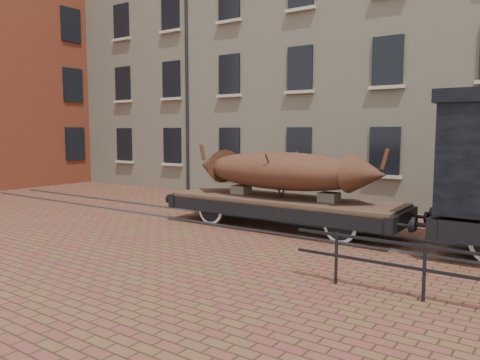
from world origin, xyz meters
The scene contains 5 objects.
ground centered at (0.00, 0.00, 0.00)m, with size 90.00×90.00×0.00m, color brown.
warehouse_cream centered at (3.00, 9.99, 7.00)m, with size 40.00×10.19×14.00m.
rail_track centered at (0.00, 0.00, 0.03)m, with size 30.00×1.52×0.06m.
flatcar_wagon centered at (-0.39, 0.00, 0.75)m, with size 7.92×2.15×1.20m.
iron_boat centered at (-0.42, 0.00, 1.73)m, with size 6.39×1.86×1.53m.
Camera 1 is at (6.50, -11.91, 2.90)m, focal length 35.00 mm.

